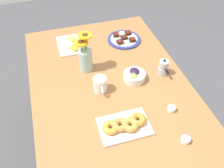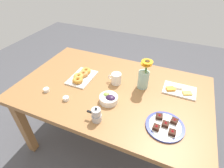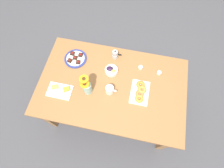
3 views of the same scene
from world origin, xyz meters
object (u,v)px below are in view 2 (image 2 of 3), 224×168
at_px(grape_bowl, 109,99).
at_px(jam_cup_honey, 46,90).
at_px(jam_cup_berry, 66,98).
at_px(moka_pot, 96,115).
at_px(dining_table, 112,95).
at_px(cheese_platter, 179,90).
at_px(dessert_plate, 165,126).
at_px(flower_vase, 144,78).
at_px(coffee_mug, 116,78).
at_px(croissant_platter, 82,76).

height_order(grape_bowl, jam_cup_honey, grape_bowl).
xyz_separation_m(jam_cup_berry, moka_pot, (-0.31, 0.09, 0.03)).
bearing_deg(dining_table, cheese_platter, -161.34).
height_order(grape_bowl, moka_pot, moka_pot).
relative_size(dessert_plate, flower_vase, 0.96).
height_order(jam_cup_berry, moka_pot, moka_pot).
height_order(cheese_platter, jam_cup_berry, cheese_platter).
bearing_deg(cheese_platter, jam_cup_honey, 23.24).
relative_size(dining_table, moka_pot, 13.45).
xyz_separation_m(coffee_mug, flower_vase, (-0.23, -0.04, 0.04)).
relative_size(flower_vase, moka_pot, 2.24).
bearing_deg(coffee_mug, dining_table, 83.86).
relative_size(dining_table, croissant_platter, 5.71).
distance_m(dining_table, coffee_mug, 0.15).
xyz_separation_m(grape_bowl, cheese_platter, (-0.48, -0.34, -0.02)).
bearing_deg(coffee_mug, flower_vase, -170.01).
distance_m(grape_bowl, croissant_platter, 0.40).
xyz_separation_m(dining_table, moka_pot, (-0.04, 0.37, 0.13)).
bearing_deg(coffee_mug, grape_bowl, 98.56).
distance_m(grape_bowl, moka_pot, 0.20).
distance_m(cheese_platter, dessert_plate, 0.42).
bearing_deg(jam_cup_berry, moka_pot, 164.34).
bearing_deg(dessert_plate, jam_cup_berry, 2.80).
bearing_deg(jam_cup_honey, coffee_mug, -146.08).
relative_size(dining_table, flower_vase, 5.99).
bearing_deg(dessert_plate, moka_pot, 15.69).
bearing_deg(grape_bowl, coffee_mug, -81.44).
bearing_deg(coffee_mug, croissant_platter, 9.85).
bearing_deg(grape_bowl, moka_pot, 89.41).
xyz_separation_m(coffee_mug, moka_pot, (-0.03, 0.44, -0.00)).
bearing_deg(moka_pot, jam_cup_berry, -15.66).
bearing_deg(jam_cup_berry, dessert_plate, -177.20).
bearing_deg(dining_table, croissant_platter, -3.56).
xyz_separation_m(jam_cup_honey, jam_cup_berry, (-0.21, 0.02, 0.00)).
xyz_separation_m(coffee_mug, jam_cup_honey, (0.49, 0.33, -0.04)).
height_order(coffee_mug, jam_cup_honey, coffee_mug).
bearing_deg(jam_cup_berry, flower_vase, -142.05).
bearing_deg(cheese_platter, flower_vase, 12.37).
relative_size(coffee_mug, jam_cup_honey, 2.51).
distance_m(jam_cup_berry, moka_pot, 0.33).
bearing_deg(jam_cup_berry, coffee_mug, -128.16).
height_order(cheese_platter, croissant_platter, croissant_platter).
height_order(dining_table, cheese_platter, cheese_platter).
height_order(croissant_platter, dessert_plate, dessert_plate).
height_order(coffee_mug, jam_cup_berry, coffee_mug).
height_order(jam_cup_honey, moka_pot, moka_pot).
distance_m(dining_table, moka_pot, 0.39).
bearing_deg(croissant_platter, dining_table, 176.44).
xyz_separation_m(croissant_platter, jam_cup_honey, (0.17, 0.27, -0.01)).
height_order(dining_table, croissant_platter, croissant_platter).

